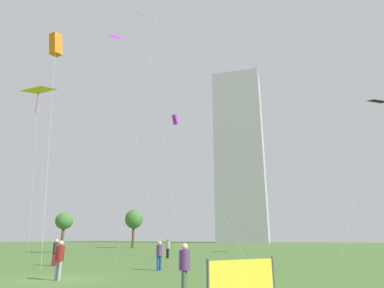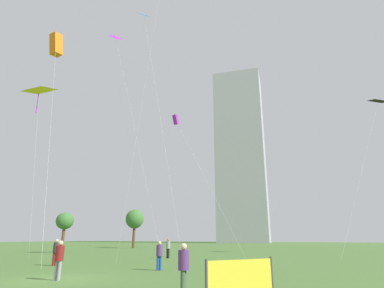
{
  "view_description": "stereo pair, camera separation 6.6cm",
  "coord_description": "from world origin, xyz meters",
  "px_view_note": "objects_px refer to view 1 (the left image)",
  "views": [
    {
      "loc": [
        13.33,
        -10.63,
        1.87
      ],
      "look_at": [
        2.35,
        8.76,
        8.5
      ],
      "focal_mm": 29.52,
      "sensor_mm": 36.0,
      "label": 1
    },
    {
      "loc": [
        13.39,
        -10.6,
        1.87
      ],
      "look_at": [
        2.35,
        8.76,
        8.5
      ],
      "focal_mm": 29.52,
      "sensor_mm": 36.0,
      "label": 2
    }
  ],
  "objects_px": {
    "kite_flying_3": "(378,102)",
    "distant_highrise_0": "(240,155)",
    "kite_flying_6": "(39,91)",
    "park_tree_1": "(64,222)",
    "person_standing_3": "(56,250)",
    "person_standing_0": "(159,253)",
    "kite_flying_4": "(56,45)",
    "person_standing_2": "(60,257)",
    "event_banner": "(243,282)",
    "kite_flying_2": "(144,16)",
    "kite_flying_1": "(115,38)",
    "person_standing_5": "(168,247)",
    "park_tree_0": "(134,219)",
    "kite_flying_0": "(175,120)",
    "person_standing_4": "(185,265)"
  },
  "relations": [
    {
      "from": "kite_flying_2",
      "to": "park_tree_0",
      "type": "distance_m",
      "value": 37.25
    },
    {
      "from": "kite_flying_2",
      "to": "park_tree_1",
      "type": "height_order",
      "value": "kite_flying_2"
    },
    {
      "from": "event_banner",
      "to": "kite_flying_2",
      "type": "bearing_deg",
      "value": 135.77
    },
    {
      "from": "kite_flying_4",
      "to": "kite_flying_6",
      "type": "bearing_deg",
      "value": 152.5
    },
    {
      "from": "kite_flying_4",
      "to": "kite_flying_2",
      "type": "bearing_deg",
      "value": 86.89
    },
    {
      "from": "person_standing_4",
      "to": "person_standing_5",
      "type": "distance_m",
      "value": 20.53
    },
    {
      "from": "person_standing_0",
      "to": "kite_flying_4",
      "type": "xyz_separation_m",
      "value": [
        -13.28,
        0.25,
        19.13
      ]
    },
    {
      "from": "kite_flying_4",
      "to": "park_tree_0",
      "type": "relative_size",
      "value": 2.95
    },
    {
      "from": "person_standing_2",
      "to": "event_banner",
      "type": "xyz_separation_m",
      "value": [
        9.58,
        -1.58,
        -0.3
      ]
    },
    {
      "from": "person_standing_2",
      "to": "person_standing_5",
      "type": "distance_m",
      "value": 16.74
    },
    {
      "from": "kite_flying_0",
      "to": "distant_highrise_0",
      "type": "height_order",
      "value": "distant_highrise_0"
    },
    {
      "from": "kite_flying_0",
      "to": "person_standing_3",
      "type": "bearing_deg",
      "value": -87.96
    },
    {
      "from": "person_standing_3",
      "to": "kite_flying_0",
      "type": "distance_m",
      "value": 22.31
    },
    {
      "from": "kite_flying_6",
      "to": "distant_highrise_0",
      "type": "height_order",
      "value": "distant_highrise_0"
    },
    {
      "from": "kite_flying_2",
      "to": "park_tree_0",
      "type": "xyz_separation_m",
      "value": [
        -16.68,
        20.14,
        -26.53
      ]
    },
    {
      "from": "person_standing_2",
      "to": "kite_flying_4",
      "type": "relative_size",
      "value": 0.08
    },
    {
      "from": "person_standing_5",
      "to": "park_tree_0",
      "type": "bearing_deg",
      "value": 137.31
    },
    {
      "from": "park_tree_1",
      "to": "event_banner",
      "type": "xyz_separation_m",
      "value": [
        32.34,
        -20.01,
        -3.21
      ]
    },
    {
      "from": "person_standing_2",
      "to": "distant_highrise_0",
      "type": "distance_m",
      "value": 119.53
    },
    {
      "from": "person_standing_4",
      "to": "person_standing_5",
      "type": "xyz_separation_m",
      "value": [
        -11.86,
        16.75,
        0.06
      ]
    },
    {
      "from": "person_standing_0",
      "to": "person_standing_4",
      "type": "relative_size",
      "value": 0.99
    },
    {
      "from": "park_tree_1",
      "to": "distant_highrise_0",
      "type": "bearing_deg",
      "value": 95.89
    },
    {
      "from": "person_standing_0",
      "to": "kite_flying_6",
      "type": "relative_size",
      "value": 0.08
    },
    {
      "from": "event_banner",
      "to": "kite_flying_6",
      "type": "bearing_deg",
      "value": 157.54
    },
    {
      "from": "distant_highrise_0",
      "to": "kite_flying_3",
      "type": "bearing_deg",
      "value": -72.1
    },
    {
      "from": "park_tree_0",
      "to": "kite_flying_1",
      "type": "bearing_deg",
      "value": -63.27
    },
    {
      "from": "kite_flying_3",
      "to": "kite_flying_2",
      "type": "bearing_deg",
      "value": -152.61
    },
    {
      "from": "person_standing_4",
      "to": "kite_flying_2",
      "type": "distance_m",
      "value": 40.82
    },
    {
      "from": "kite_flying_0",
      "to": "kite_flying_2",
      "type": "distance_m",
      "value": 16.17
    },
    {
      "from": "person_standing_2",
      "to": "park_tree_1",
      "type": "distance_m",
      "value": 29.43
    },
    {
      "from": "person_standing_5",
      "to": "distant_highrise_0",
      "type": "distance_m",
      "value": 103.58
    },
    {
      "from": "park_tree_1",
      "to": "distant_highrise_0",
      "type": "relative_size",
      "value": 0.07
    },
    {
      "from": "distant_highrise_0",
      "to": "kite_flying_1",
      "type": "bearing_deg",
      "value": -95.24
    },
    {
      "from": "park_tree_0",
      "to": "park_tree_1",
      "type": "xyz_separation_m",
      "value": [
        5.16,
        -20.4,
        -1.39
      ]
    },
    {
      "from": "kite_flying_6",
      "to": "kite_flying_2",
      "type": "bearing_deg",
      "value": 37.69
    },
    {
      "from": "person_standing_0",
      "to": "park_tree_0",
      "type": "distance_m",
      "value": 44.15
    },
    {
      "from": "kite_flying_3",
      "to": "person_standing_4",
      "type": "bearing_deg",
      "value": -103.86
    },
    {
      "from": "person_standing_2",
      "to": "kite_flying_1",
      "type": "relative_size",
      "value": 0.05
    },
    {
      "from": "person_standing_3",
      "to": "kite_flying_6",
      "type": "xyz_separation_m",
      "value": [
        -14.18,
        5.94,
        18.31
      ]
    },
    {
      "from": "park_tree_1",
      "to": "person_standing_3",
      "type": "bearing_deg",
      "value": -39.92
    },
    {
      "from": "person_standing_3",
      "to": "distant_highrise_0",
      "type": "distance_m",
      "value": 113.05
    },
    {
      "from": "person_standing_0",
      "to": "kite_flying_0",
      "type": "relative_size",
      "value": 0.1
    },
    {
      "from": "kite_flying_3",
      "to": "kite_flying_4",
      "type": "distance_m",
      "value": 37.82
    },
    {
      "from": "kite_flying_2",
      "to": "distant_highrise_0",
      "type": "height_order",
      "value": "distant_highrise_0"
    },
    {
      "from": "kite_flying_3",
      "to": "distant_highrise_0",
      "type": "relative_size",
      "value": 0.27
    },
    {
      "from": "event_banner",
      "to": "park_tree_1",
      "type": "bearing_deg",
      "value": 148.25
    },
    {
      "from": "kite_flying_3",
      "to": "distant_highrise_0",
      "type": "distance_m",
      "value": 92.47
    },
    {
      "from": "kite_flying_1",
      "to": "park_tree_1",
      "type": "height_order",
      "value": "kite_flying_1"
    },
    {
      "from": "person_standing_3",
      "to": "person_standing_4",
      "type": "xyz_separation_m",
      "value": [
        14.06,
        -5.84,
        -0.05
      ]
    },
    {
      "from": "park_tree_0",
      "to": "kite_flying_6",
      "type": "bearing_deg",
      "value": -76.13
    }
  ]
}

